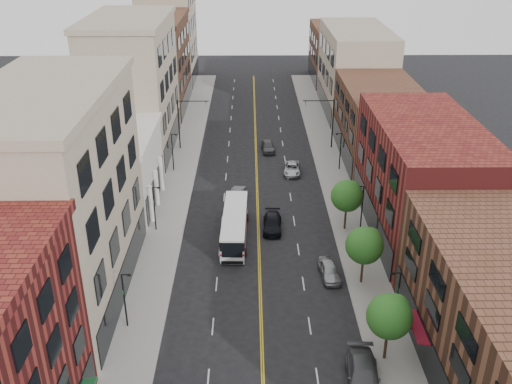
{
  "coord_description": "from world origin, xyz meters",
  "views": [
    {
      "loc": [
        -0.86,
        -29.47,
        30.44
      ],
      "look_at": [
        -0.26,
        23.08,
        5.0
      ],
      "focal_mm": 40.0,
      "sensor_mm": 36.0,
      "label": 1
    }
  ],
  "objects_px": {
    "car_lane_behind": "(238,194)",
    "car_lane_b": "(292,168)",
    "car_parked_far": "(329,270)",
    "city_bus": "(235,224)",
    "car_lane_c": "(268,146)",
    "car_lane_a": "(272,223)",
    "car_parked_mid": "(363,376)"
  },
  "relations": [
    {
      "from": "city_bus",
      "to": "car_lane_behind",
      "type": "distance_m",
      "value": 9.21
    },
    {
      "from": "car_parked_far",
      "to": "car_lane_b",
      "type": "relative_size",
      "value": 0.9
    },
    {
      "from": "city_bus",
      "to": "car_parked_mid",
      "type": "bearing_deg",
      "value": -63.96
    },
    {
      "from": "car_lane_a",
      "to": "city_bus",
      "type": "bearing_deg",
      "value": -153.56
    },
    {
      "from": "car_parked_mid",
      "to": "car_parked_far",
      "type": "bearing_deg",
      "value": 97.22
    },
    {
      "from": "car_lane_a",
      "to": "car_lane_c",
      "type": "relative_size",
      "value": 1.12
    },
    {
      "from": "car_lane_b",
      "to": "car_lane_behind",
      "type": "bearing_deg",
      "value": -128.92
    },
    {
      "from": "car_parked_far",
      "to": "car_lane_b",
      "type": "height_order",
      "value": "car_parked_far"
    },
    {
      "from": "car_parked_mid",
      "to": "car_lane_behind",
      "type": "relative_size",
      "value": 1.35
    },
    {
      "from": "city_bus",
      "to": "car_parked_mid",
      "type": "height_order",
      "value": "city_bus"
    },
    {
      "from": "city_bus",
      "to": "car_lane_b",
      "type": "relative_size",
      "value": 2.38
    },
    {
      "from": "car_lane_a",
      "to": "car_parked_mid",
      "type": "bearing_deg",
      "value": -73.45
    },
    {
      "from": "car_lane_b",
      "to": "car_lane_c",
      "type": "xyz_separation_m",
      "value": [
        -2.92,
        7.8,
        0.09
      ]
    },
    {
      "from": "car_lane_behind",
      "to": "car_lane_c",
      "type": "relative_size",
      "value": 0.97
    },
    {
      "from": "car_parked_far",
      "to": "car_parked_mid",
      "type": "bearing_deg",
      "value": -92.71
    },
    {
      "from": "car_lane_behind",
      "to": "car_lane_b",
      "type": "distance_m",
      "value": 10.3
    },
    {
      "from": "car_lane_behind",
      "to": "car_lane_a",
      "type": "bearing_deg",
      "value": 125.07
    },
    {
      "from": "city_bus",
      "to": "car_lane_behind",
      "type": "bearing_deg",
      "value": 90.53
    },
    {
      "from": "car_lane_a",
      "to": "car_lane_b",
      "type": "xyz_separation_m",
      "value": [
        3.14,
        14.97,
        -0.06
      ]
    },
    {
      "from": "car_parked_mid",
      "to": "city_bus",
      "type": "bearing_deg",
      "value": 119.11
    },
    {
      "from": "car_lane_b",
      "to": "car_lane_c",
      "type": "height_order",
      "value": "car_lane_c"
    },
    {
      "from": "city_bus",
      "to": "car_lane_a",
      "type": "bearing_deg",
      "value": 25.23
    },
    {
      "from": "city_bus",
      "to": "car_parked_far",
      "type": "distance_m",
      "value": 11.66
    },
    {
      "from": "car_lane_behind",
      "to": "car_lane_b",
      "type": "height_order",
      "value": "car_lane_behind"
    },
    {
      "from": "car_parked_far",
      "to": "car_lane_b",
      "type": "distance_m",
      "value": 24.16
    },
    {
      "from": "city_bus",
      "to": "car_lane_b",
      "type": "height_order",
      "value": "city_bus"
    },
    {
      "from": "car_parked_far",
      "to": "car_lane_c",
      "type": "distance_m",
      "value": 32.24
    },
    {
      "from": "car_parked_far",
      "to": "car_lane_behind",
      "type": "distance_m",
      "value": 18.75
    },
    {
      "from": "car_lane_behind",
      "to": "car_lane_c",
      "type": "bearing_deg",
      "value": -97.26
    },
    {
      "from": "car_lane_behind",
      "to": "car_lane_b",
      "type": "xyz_separation_m",
      "value": [
        6.99,
        7.56,
        -0.05
      ]
    },
    {
      "from": "car_lane_b",
      "to": "car_lane_c",
      "type": "bearing_deg",
      "value": 114.38
    },
    {
      "from": "car_lane_behind",
      "to": "car_lane_c",
      "type": "xyz_separation_m",
      "value": [
        4.07,
        15.36,
        0.04
      ]
    }
  ]
}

